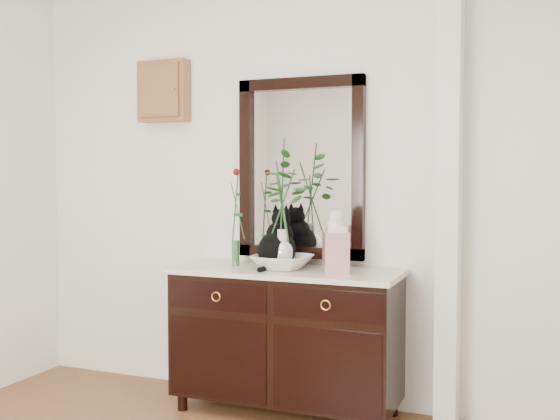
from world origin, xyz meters
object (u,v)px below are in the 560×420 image
at_px(cat, 277,238).
at_px(ginger_jar, 336,241).
at_px(sideboard, 286,333).
at_px(lotus_bowl, 282,262).

xyz_separation_m(cat, ginger_jar, (0.40, -0.10, 0.01)).
relative_size(sideboard, cat, 3.75).
bearing_deg(sideboard, ginger_jar, -9.26).
distance_m(sideboard, ginger_jar, 0.64).
bearing_deg(cat, lotus_bowl, -47.30).
height_order(lotus_bowl, ginger_jar, ginger_jar).
bearing_deg(lotus_bowl, sideboard, 29.47).
relative_size(cat, ginger_jar, 0.97).
bearing_deg(ginger_jar, lotus_bowl, 173.32).
relative_size(sideboard, lotus_bowl, 3.91).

